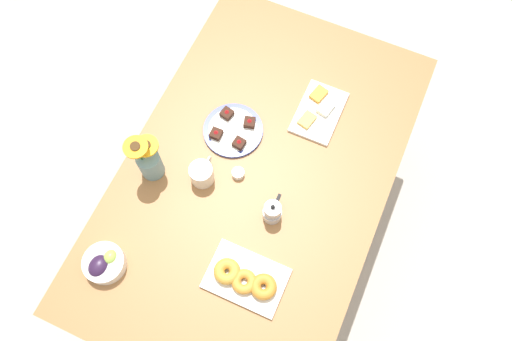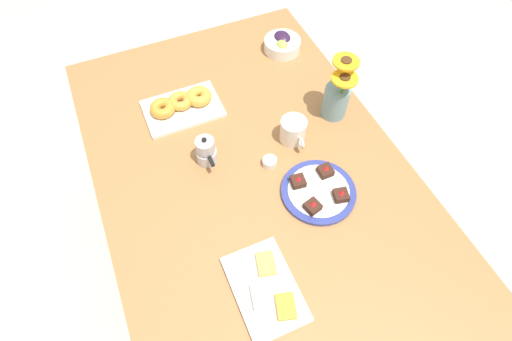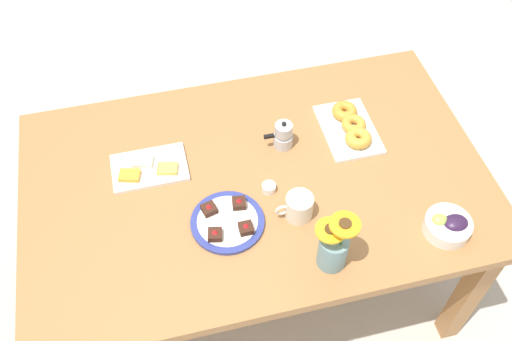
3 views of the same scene
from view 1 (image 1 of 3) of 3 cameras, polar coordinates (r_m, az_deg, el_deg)
ground_plane at (r=2.64m, az=0.00°, el=-6.39°), size 6.00×6.00×0.00m
dining_table at (r=2.02m, az=0.00°, el=-1.34°), size 1.60×1.00×0.74m
coffee_mug at (r=1.90m, az=-6.21°, el=-0.36°), size 0.13×0.09×0.09m
grape_bowl at (r=1.89m, az=-16.99°, el=-10.11°), size 0.15×0.15×0.07m
cheese_platter at (r=2.06m, az=7.18°, el=6.77°), size 0.26×0.17×0.03m
croissant_platter at (r=1.81m, az=-1.25°, el=-12.28°), size 0.19×0.28×0.05m
jam_cup_honey at (r=1.93m, az=-2.05°, el=-0.32°), size 0.05×0.05×0.03m
dessert_plate at (r=2.01m, az=-2.64°, el=4.64°), size 0.24×0.24×0.05m
flower_vase at (r=1.91m, az=-12.10°, el=0.96°), size 0.12×0.11×0.24m
moka_pot at (r=1.84m, az=1.89°, el=-4.75°), size 0.11×0.07×0.12m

